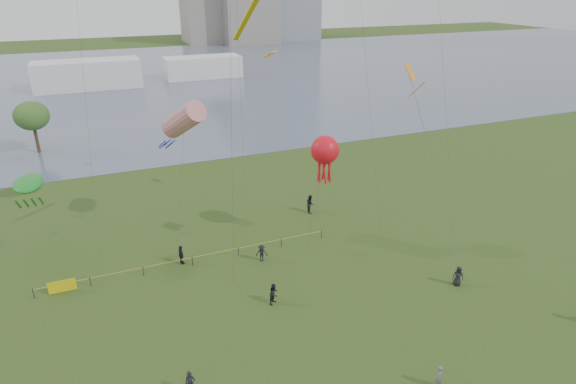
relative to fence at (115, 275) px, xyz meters
name	(u,v)px	position (x,y,z in m)	size (l,w,h in m)	color
ground_plane	(350,373)	(12.43, -15.70, -0.55)	(400.00, 400.00, 0.00)	#233912
lake	(144,80)	(12.43, 84.30, -0.53)	(400.00, 120.00, 0.08)	slate
building_low	(205,3)	(44.43, 152.30, 13.45)	(16.00, 18.00, 28.00)	gray
pavilion_left	(88,75)	(0.43, 79.30, 2.45)	(22.00, 8.00, 6.00)	silver
pavilion_right	(203,67)	(26.43, 82.30, 1.95)	(18.00, 7.00, 5.00)	white
fence	(115,275)	(0.00, 0.00, 0.00)	(24.07, 0.07, 1.05)	black
kite_flyer	(440,377)	(16.66, -18.63, 0.24)	(0.58, 0.38, 1.58)	slate
spectator_a	(274,294)	(10.61, -7.42, 0.28)	(0.81, 0.63, 1.66)	black
spectator_b	(262,253)	(11.70, -1.59, 0.22)	(1.00, 0.57, 1.55)	black
spectator_c	(181,255)	(5.33, 0.59, 0.30)	(1.00, 0.42, 1.70)	black
spectator_d	(458,276)	(24.70, -10.72, 0.27)	(0.81, 0.53, 1.65)	black
spectator_f	(190,383)	(3.12, -13.59, 0.26)	(0.59, 0.39, 1.62)	black
spectator_g	(310,204)	(19.45, 5.39, 0.40)	(0.93, 0.72, 1.91)	black
kite_windsock	(183,120)	(7.41, 5.64, 10.41)	(4.65, 8.43, 12.94)	#3F3F42
kite_creature	(28,184)	(-5.40, 6.19, 6.29)	(5.84, 8.59, 7.29)	#3F3F42
kite_octopus	(325,151)	(18.01, -0.35, 8.15)	(3.51, 2.65, 9.98)	#3F3F42
kite_delta	(415,91)	(20.16, -8.91, 14.73)	(1.65, 13.31, 16.93)	#3F3F42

